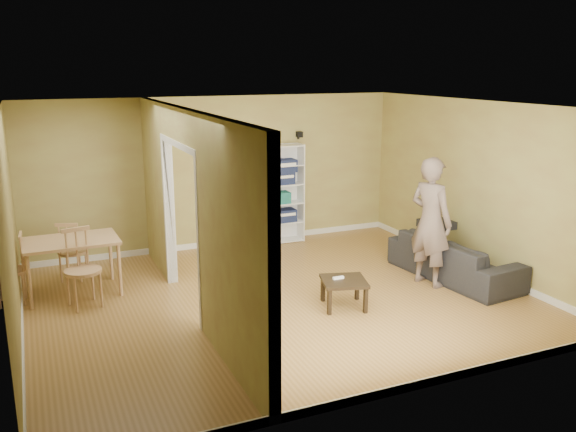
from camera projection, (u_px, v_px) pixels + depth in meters
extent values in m
plane|color=#A47940|center=(280.00, 299.00, 8.32)|extent=(6.50, 6.50, 0.00)
plane|color=white|center=(280.00, 106.00, 7.69)|extent=(6.50, 6.50, 0.00)
plane|color=tan|center=(218.00, 173.00, 10.45)|extent=(6.50, 0.00, 6.50)
plane|color=tan|center=(396.00, 269.00, 5.55)|extent=(6.50, 0.00, 6.50)
plane|color=tan|center=(10.00, 232.00, 6.75)|extent=(0.00, 5.50, 5.50)
plane|color=tan|center=(477.00, 187.00, 9.25)|extent=(0.00, 5.50, 5.50)
cube|color=black|center=(299.00, 134.00, 10.83)|extent=(0.10, 0.10, 0.10)
imported|color=black|center=(455.00, 252.00, 9.03)|extent=(2.22, 1.13, 0.81)
imported|color=slate|center=(431.00, 211.00, 8.63)|extent=(0.94, 0.82, 2.19)
cube|color=white|center=(263.00, 196.00, 10.67)|extent=(0.02, 0.32, 1.75)
cube|color=white|center=(301.00, 192.00, 10.95)|extent=(0.02, 0.32, 1.75)
cube|color=white|center=(279.00, 192.00, 10.94)|extent=(0.74, 0.02, 1.75)
cube|color=white|center=(282.00, 240.00, 11.01)|extent=(0.70, 0.32, 0.02)
cube|color=white|center=(282.00, 222.00, 10.93)|extent=(0.70, 0.32, 0.02)
cube|color=white|center=(282.00, 203.00, 10.85)|extent=(0.70, 0.32, 0.02)
cube|color=white|center=(282.00, 184.00, 10.77)|extent=(0.70, 0.32, 0.02)
cube|color=white|center=(282.00, 165.00, 10.68)|extent=(0.70, 0.32, 0.02)
cube|color=white|center=(282.00, 146.00, 10.60)|extent=(0.70, 0.32, 0.02)
cube|color=navy|center=(283.00, 215.00, 10.91)|extent=(0.43, 0.28, 0.22)
cube|color=#165448|center=(278.00, 198.00, 10.79)|extent=(0.39, 0.25, 0.20)
cube|color=#131B4C|center=(282.00, 178.00, 10.73)|extent=(0.42, 0.27, 0.21)
cube|color=navy|center=(283.00, 165.00, 10.69)|extent=(0.43, 0.28, 0.22)
cube|color=black|center=(344.00, 281.00, 7.95)|extent=(0.57, 0.57, 0.04)
cube|color=black|center=(336.00, 304.00, 7.70)|extent=(0.05, 0.05, 0.34)
cube|color=black|center=(368.00, 298.00, 7.88)|extent=(0.05, 0.05, 0.34)
cube|color=black|center=(320.00, 291.00, 8.12)|extent=(0.05, 0.05, 0.34)
cube|color=black|center=(351.00, 286.00, 8.30)|extent=(0.05, 0.05, 0.34)
cube|color=white|center=(338.00, 278.00, 7.98)|extent=(0.15, 0.04, 0.03)
cube|color=tan|center=(70.00, 241.00, 8.33)|extent=(1.25, 0.83, 0.04)
cylinder|color=tan|center=(29.00, 282.00, 7.88)|extent=(0.05, 0.05, 0.74)
cylinder|color=tan|center=(119.00, 271.00, 8.32)|extent=(0.05, 0.05, 0.74)
cylinder|color=tan|center=(28.00, 266.00, 8.53)|extent=(0.05, 0.05, 0.74)
cylinder|color=tan|center=(112.00, 256.00, 8.97)|extent=(0.05, 0.05, 0.74)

